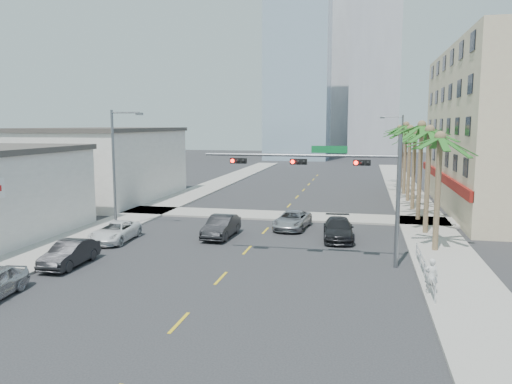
# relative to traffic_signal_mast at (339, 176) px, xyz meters

# --- Properties ---
(ground) EXTENTS (260.00, 260.00, 0.00)m
(ground) POSITION_rel_traffic_signal_mast_xyz_m (-5.78, -7.95, -5.06)
(ground) COLOR #262628
(ground) RESTS_ON ground
(sidewalk_right) EXTENTS (4.00, 120.00, 0.15)m
(sidewalk_right) POSITION_rel_traffic_signal_mast_xyz_m (6.22, 12.05, -4.99)
(sidewalk_right) COLOR gray
(sidewalk_right) RESTS_ON ground
(sidewalk_left) EXTENTS (4.00, 120.00, 0.15)m
(sidewalk_left) POSITION_rel_traffic_signal_mast_xyz_m (-17.78, 12.05, -4.99)
(sidewalk_left) COLOR gray
(sidewalk_left) RESTS_ON ground
(sidewalk_cross) EXTENTS (80.00, 4.00, 0.15)m
(sidewalk_cross) POSITION_rel_traffic_signal_mast_xyz_m (-5.78, 14.05, -4.99)
(sidewalk_cross) COLOR gray
(sidewalk_cross) RESTS_ON ground
(building_left_far) EXTENTS (11.00, 18.00, 7.20)m
(building_left_far) POSITION_rel_traffic_signal_mast_xyz_m (-25.28, 20.05, -1.46)
(building_left_far) COLOR beige
(building_left_far) RESTS_ON ground
(tower_far_left) EXTENTS (14.00, 14.00, 48.00)m
(tower_far_left) POSITION_rel_traffic_signal_mast_xyz_m (-13.78, 87.05, 18.94)
(tower_far_left) COLOR #99B2C6
(tower_far_left) RESTS_ON ground
(tower_far_right) EXTENTS (12.00, 12.00, 60.00)m
(tower_far_right) POSITION_rel_traffic_signal_mast_xyz_m (3.22, 102.05, 24.94)
(tower_far_right) COLOR #ADADB2
(tower_far_right) RESTS_ON ground
(tower_far_center) EXTENTS (16.00, 16.00, 42.00)m
(tower_far_center) POSITION_rel_traffic_signal_mast_xyz_m (-8.78, 117.05, 15.94)
(tower_far_center) COLOR #ADADB2
(tower_far_center) RESTS_ON ground
(traffic_signal_mast) EXTENTS (11.12, 0.54, 7.20)m
(traffic_signal_mast) POSITION_rel_traffic_signal_mast_xyz_m (0.00, 0.00, 0.00)
(traffic_signal_mast) COLOR slate
(traffic_signal_mast) RESTS_ON ground
(palm_tree_0) EXTENTS (4.80, 4.80, 7.80)m
(palm_tree_0) POSITION_rel_traffic_signal_mast_xyz_m (5.82, 4.05, 2.02)
(palm_tree_0) COLOR brown
(palm_tree_0) RESTS_ON ground
(palm_tree_1) EXTENTS (4.80, 4.80, 8.16)m
(palm_tree_1) POSITION_rel_traffic_signal_mast_xyz_m (5.82, 9.25, 2.37)
(palm_tree_1) COLOR brown
(palm_tree_1) RESTS_ON ground
(palm_tree_2) EXTENTS (4.80, 4.80, 8.52)m
(palm_tree_2) POSITION_rel_traffic_signal_mast_xyz_m (5.82, 14.45, 2.72)
(palm_tree_2) COLOR brown
(palm_tree_2) RESTS_ON ground
(palm_tree_3) EXTENTS (4.80, 4.80, 7.80)m
(palm_tree_3) POSITION_rel_traffic_signal_mast_xyz_m (5.82, 19.65, 2.02)
(palm_tree_3) COLOR brown
(palm_tree_3) RESTS_ON ground
(palm_tree_4) EXTENTS (4.80, 4.80, 8.16)m
(palm_tree_4) POSITION_rel_traffic_signal_mast_xyz_m (5.82, 24.85, 2.37)
(palm_tree_4) COLOR brown
(palm_tree_4) RESTS_ON ground
(palm_tree_5) EXTENTS (4.80, 4.80, 8.52)m
(palm_tree_5) POSITION_rel_traffic_signal_mast_xyz_m (5.82, 30.05, 2.72)
(palm_tree_5) COLOR brown
(palm_tree_5) RESTS_ON ground
(palm_tree_6) EXTENTS (4.80, 4.80, 7.80)m
(palm_tree_6) POSITION_rel_traffic_signal_mast_xyz_m (5.82, 35.25, 2.02)
(palm_tree_6) COLOR brown
(palm_tree_6) RESTS_ON ground
(palm_tree_7) EXTENTS (4.80, 4.80, 8.16)m
(palm_tree_7) POSITION_rel_traffic_signal_mast_xyz_m (5.82, 40.45, 2.37)
(palm_tree_7) COLOR brown
(palm_tree_7) RESTS_ON ground
(streetlight_left) EXTENTS (2.55, 0.25, 9.00)m
(streetlight_left) POSITION_rel_traffic_signal_mast_xyz_m (-16.78, 6.05, -0.00)
(streetlight_left) COLOR slate
(streetlight_left) RESTS_ON ground
(streetlight_right) EXTENTS (2.55, 0.25, 9.00)m
(streetlight_right) POSITION_rel_traffic_signal_mast_xyz_m (5.21, 30.05, -0.00)
(streetlight_right) COLOR slate
(streetlight_right) RESTS_ON ground
(guardrail) EXTENTS (0.08, 8.08, 1.00)m
(guardrail) POSITION_rel_traffic_signal_mast_xyz_m (4.52, -1.95, -4.39)
(guardrail) COLOR silver
(guardrail) RESTS_ON ground
(car_parked_mid) EXTENTS (1.57, 4.34, 1.42)m
(car_parked_mid) POSITION_rel_traffic_signal_mast_xyz_m (-14.77, -3.53, -4.35)
(car_parked_mid) COLOR black
(car_parked_mid) RESTS_ON ground
(car_parked_far) EXTENTS (2.45, 4.92, 1.34)m
(car_parked_far) POSITION_rel_traffic_signal_mast_xyz_m (-15.18, 2.51, -4.39)
(car_parked_far) COLOR white
(car_parked_far) RESTS_ON ground
(car_lane_left) EXTENTS (1.77, 4.73, 1.54)m
(car_lane_left) POSITION_rel_traffic_signal_mast_xyz_m (-8.43, 5.26, -4.29)
(car_lane_left) COLOR black
(car_lane_left) RESTS_ON ground
(car_lane_center) EXTENTS (2.71, 5.08, 1.36)m
(car_lane_center) POSITION_rel_traffic_signal_mast_xyz_m (-3.92, 9.19, -4.38)
(car_lane_center) COLOR #ABABB0
(car_lane_center) RESTS_ON ground
(car_lane_right) EXTENTS (2.45, 5.19, 1.46)m
(car_lane_right) POSITION_rel_traffic_signal_mast_xyz_m (-0.28, 6.29, -4.33)
(car_lane_right) COLOR black
(car_lane_right) RESTS_ON ground
(pedestrian) EXTENTS (0.61, 0.41, 1.67)m
(pedestrian) POSITION_rel_traffic_signal_mast_xyz_m (4.52, -4.55, -4.08)
(pedestrian) COLOR silver
(pedestrian) RESTS_ON sidewalk_right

